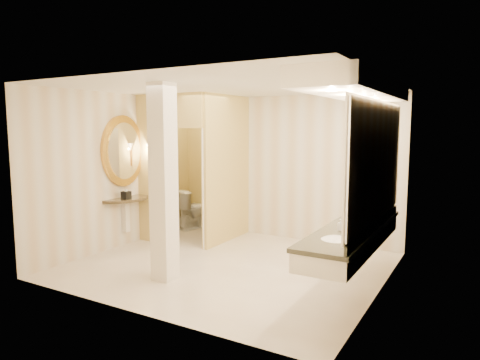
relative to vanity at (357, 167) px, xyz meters
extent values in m
plane|color=white|center=(-1.98, 0.21, -1.63)|extent=(4.50, 4.50, 0.00)
plane|color=silver|center=(-1.98, 0.21, 1.07)|extent=(4.50, 4.50, 0.00)
cube|color=silver|center=(-1.98, 2.21, -0.28)|extent=(4.50, 0.02, 2.70)
cube|color=silver|center=(-1.98, -1.79, -0.28)|extent=(4.50, 0.02, 2.70)
cube|color=silver|center=(-4.23, 0.21, -0.28)|extent=(0.02, 4.00, 2.70)
cube|color=silver|center=(0.27, 0.21, -0.28)|extent=(0.02, 4.00, 2.70)
cube|color=#E3D577|center=(-2.78, 1.46, -0.28)|extent=(0.10, 1.50, 2.70)
cube|color=#E3D577|center=(-3.90, 0.71, -0.28)|extent=(0.65, 0.10, 2.70)
cube|color=#E3D577|center=(-3.18, 0.71, 0.77)|extent=(0.80, 0.10, 0.60)
cube|color=white|center=(-2.99, 1.05, -0.58)|extent=(0.46, 0.71, 2.10)
cylinder|color=#CD8F41|center=(-3.90, 0.64, -0.08)|extent=(0.03, 0.03, 0.30)
cone|color=white|center=(-3.90, 0.64, 0.12)|extent=(0.14, 0.14, 0.14)
cube|color=white|center=(-0.03, 0.00, -0.90)|extent=(0.60, 2.60, 0.24)
cube|color=black|center=(-0.03, 0.00, -0.78)|extent=(0.64, 2.64, 0.05)
cube|color=black|center=(0.25, 0.00, -0.71)|extent=(0.03, 2.60, 0.10)
ellipsoid|color=white|center=(-0.03, -0.70, -0.80)|extent=(0.40, 0.44, 0.15)
cylinder|color=#CD8F41|center=(0.17, -0.70, -0.67)|extent=(0.03, 0.03, 0.22)
ellipsoid|color=white|center=(-0.03, 0.70, -0.80)|extent=(0.40, 0.44, 0.15)
cylinder|color=#CD8F41|center=(0.17, 0.70, -0.67)|extent=(0.03, 0.03, 0.22)
cube|color=white|center=(0.25, 0.00, 0.07)|extent=(0.03, 2.60, 1.40)
cube|color=white|center=(-0.03, 0.00, 0.96)|extent=(0.75, 2.80, 0.22)
cylinder|color=black|center=(-4.21, 0.26, -0.78)|extent=(0.96, 0.96, 0.05)
cube|color=white|center=(-4.17, 0.26, -1.08)|extent=(0.10, 0.10, 0.60)
cylinder|color=gold|center=(-4.19, 0.26, 0.07)|extent=(0.07, 0.96, 0.96)
cylinder|color=white|center=(-4.15, 0.26, 0.07)|extent=(0.02, 0.77, 0.77)
cube|color=white|center=(-2.43, -0.76, -0.28)|extent=(0.29, 0.29, 2.70)
cube|color=black|center=(-4.03, 0.14, -0.69)|extent=(0.14, 0.14, 0.13)
imported|color=white|center=(-3.93, 1.96, -1.21)|extent=(0.63, 0.90, 0.83)
imported|color=beige|center=(-0.09, -0.28, -0.68)|extent=(0.08, 0.08, 0.14)
imported|color=silver|center=(-0.15, 0.18, -0.70)|extent=(0.09, 0.09, 0.11)
imported|color=#C6B28C|center=(-0.10, 0.39, -0.65)|extent=(0.09, 0.09, 0.21)
camera|label=1|loc=(1.36, -5.24, 0.47)|focal=32.00mm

